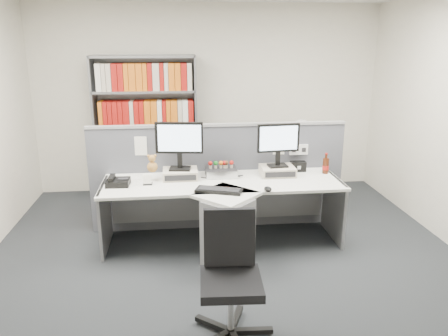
{
  "coord_description": "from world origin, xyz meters",
  "views": [
    {
      "loc": [
        -0.47,
        -3.69,
        2.22
      ],
      "look_at": [
        0.0,
        0.65,
        0.92
      ],
      "focal_mm": 35.16,
      "sensor_mm": 36.0,
      "label": 1
    }
  ],
  "objects": [
    {
      "name": "desk_phone",
      "position": [
        -1.12,
        0.8,
        0.76
      ],
      "size": [
        0.25,
        0.23,
        0.1
      ],
      "color": "black",
      "rests_on": "desk"
    },
    {
      "name": "filing_cabinet",
      "position": [
        1.2,
        1.99,
        0.35
      ],
      "size": [
        0.45,
        0.61,
        0.7
      ],
      "color": "gray",
      "rests_on": "ground"
    },
    {
      "name": "cola_bottle",
      "position": [
        1.21,
        0.98,
        0.81
      ],
      "size": [
        0.07,
        0.07,
        0.24
      ],
      "color": "#3F190A",
      "rests_on": "desk"
    },
    {
      "name": "mouse",
      "position": [
        0.43,
        0.45,
        0.74
      ],
      "size": [
        0.08,
        0.12,
        0.05
      ],
      "primitive_type": "ellipsoid",
      "color": "black",
      "rests_on": "desk"
    },
    {
      "name": "monitor_right",
      "position": [
        0.65,
        0.98,
        1.11
      ],
      "size": [
        0.48,
        0.17,
        0.49
      ],
      "color": "black",
      "rests_on": "monitor_riser_right"
    },
    {
      "name": "office_chair",
      "position": [
        -0.1,
        -0.76,
        0.51
      ],
      "size": [
        0.62,
        0.64,
        0.96
      ],
      "color": "silver",
      "rests_on": "ground"
    },
    {
      "name": "speaker",
      "position": [
        0.92,
        1.1,
        0.78
      ],
      "size": [
        0.18,
        0.1,
        0.12
      ],
      "primitive_type": "cube",
      "color": "black",
      "rests_on": "desk"
    },
    {
      "name": "shelving_unit",
      "position": [
        -0.9,
        2.44,
        0.98
      ],
      "size": [
        1.41,
        0.4,
        2.0
      ],
      "color": "gray",
      "rests_on": "ground"
    },
    {
      "name": "plush_toy",
      "position": [
        -0.75,
        0.91,
        0.9
      ],
      "size": [
        0.11,
        0.11,
        0.2
      ],
      "color": "#A47336",
      "rests_on": "monitor_riser_left"
    },
    {
      "name": "partition",
      "position": [
        0.0,
        1.25,
        0.65
      ],
      "size": [
        3.0,
        0.08,
        1.27
      ],
      "color": "#545660",
      "rests_on": "ground"
    },
    {
      "name": "room_shell",
      "position": [
        0.0,
        0.0,
        1.79
      ],
      "size": [
        5.04,
        5.54,
        2.72
      ],
      "color": "silver",
      "rests_on": "ground"
    },
    {
      "name": "desk_calendar",
      "position": [
        -0.8,
        0.79,
        0.77
      ],
      "size": [
        0.1,
        0.07,
        0.12
      ],
      "color": "black",
      "rests_on": "desk"
    },
    {
      "name": "monitor_riser_right",
      "position": [
        0.65,
        0.98,
        0.77
      ],
      "size": [
        0.38,
        0.31,
        0.1
      ],
      "color": "beige",
      "rests_on": "desk"
    },
    {
      "name": "monitor_riser_left",
      "position": [
        -0.45,
        0.98,
        0.77
      ],
      "size": [
        0.38,
        0.31,
        0.1
      ],
      "color": "beige",
      "rests_on": "desk"
    },
    {
      "name": "keyboard",
      "position": [
        -0.07,
        0.49,
        0.74
      ],
      "size": [
        0.5,
        0.32,
        0.03
      ],
      "color": "black",
      "rests_on": "desk"
    },
    {
      "name": "desk",
      "position": [
        0.0,
        0.6,
        0.46
      ],
      "size": [
        2.6,
        1.2,
        0.72
      ],
      "color": "white",
      "rests_on": "ground"
    },
    {
      "name": "monitor_left",
      "position": [
        -0.45,
        0.98,
        1.14
      ],
      "size": [
        0.52,
        0.19,
        0.53
      ],
      "color": "black",
      "rests_on": "monitor_riser_left"
    },
    {
      "name": "ground",
      "position": [
        0.0,
        0.0,
        0.0
      ],
      "size": [
        5.5,
        5.5,
        0.0
      ],
      "primitive_type": "plane",
      "color": "#2C3034",
      "rests_on": "ground"
    },
    {
      "name": "desk_fan",
      "position": [
        1.2,
        1.99,
        0.99
      ],
      "size": [
        0.27,
        0.16,
        0.47
      ],
      "color": "white",
      "rests_on": "filing_cabinet"
    },
    {
      "name": "desktop_pc",
      "position": [
        0.01,
        1.03,
        0.77
      ],
      "size": [
        0.34,
        0.31,
        0.09
      ],
      "color": "black",
      "rests_on": "desk"
    },
    {
      "name": "figurines",
      "position": [
        0.01,
        1.01,
        0.86
      ],
      "size": [
        0.29,
        0.05,
        0.09
      ],
      "color": "beige",
      "rests_on": "desktop_pc"
    }
  ]
}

